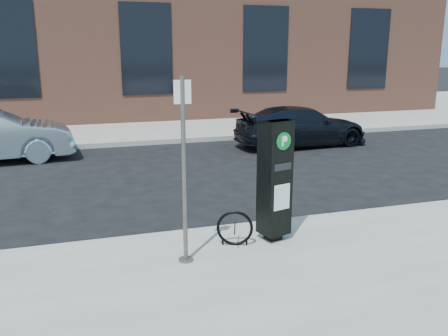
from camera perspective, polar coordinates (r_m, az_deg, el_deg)
name	(u,v)px	position (r m, az deg, el deg)	size (l,w,h in m)	color
ground	(254,231)	(8.17, 3.68, -7.56)	(120.00, 120.00, 0.00)	black
sidewalk_far	(142,117)	(21.46, -9.78, 6.06)	(60.00, 12.00, 0.15)	gray
curb_near	(255,227)	(8.12, 3.74, -7.12)	(60.00, 0.12, 0.16)	#9E9B93
curb_far	(167,141)	(15.63, -6.83, 3.19)	(60.00, 0.12, 0.16)	#9E9B93
building	(130,25)	(24.26, -11.19, 16.56)	(28.00, 10.05, 8.25)	#8E5640
parking_kiosk	(275,175)	(7.16, 6.13, -0.89)	(0.54, 0.51, 1.98)	black
sign_pole	(184,173)	(6.32, -4.82, -0.65)	(0.22, 0.20, 2.54)	#56504C
bike_rack	(235,228)	(7.12, 1.31, -7.26)	(0.53, 0.23, 0.55)	black
car_dark	(301,126)	(15.31, 9.28, 4.99)	(1.76, 4.33, 1.26)	black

